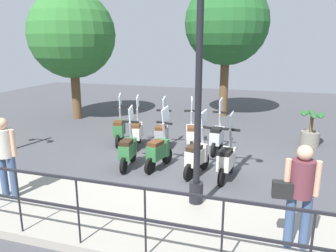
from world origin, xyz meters
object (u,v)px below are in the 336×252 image
object	(u,v)px
scooter_far_1	(191,134)
potted_palm	(310,132)
scooter_near_0	(227,159)
scooter_near_3	(128,149)
pedestrian_distant	(5,151)
pedestrian_with_bag	(299,189)
lamp_post_near	(198,100)
scooter_far_2	(162,134)
scooter_far_3	(137,132)
scooter_near_2	(159,150)
scooter_far_0	(217,136)
scooter_near_1	(197,156)
tree_distant	(227,23)
tree_large	(72,35)
scooter_far_4	(119,129)

from	to	relation	value
scooter_far_1	potted_palm	bearing A→B (deg)	-80.43
scooter_near_0	scooter_near_3	world-z (taller)	same
pedestrian_distant	pedestrian_with_bag	bearing A→B (deg)	85.21
lamp_post_near	potted_palm	distance (m)	5.73
scooter_far_2	scooter_far_3	world-z (taller)	same
pedestrian_with_bag	scooter_near_2	distance (m)	4.10
pedestrian_distant	scooter_far_0	xyz separation A→B (m)	(4.26, -3.43, -0.60)
scooter_near_1	scooter_far_2	distance (m)	2.07
scooter_near_3	scooter_far_2	world-z (taller)	same
scooter_far_1	scooter_far_2	bearing A→B (deg)	89.07
scooter_far_1	pedestrian_distant	bearing A→B (deg)	133.34
scooter_near_0	scooter_far_2	xyz separation A→B (m)	(1.59, 2.10, 0.00)
lamp_post_near	potted_palm	size ratio (longest dim) A/B	4.18
scooter_near_1	scooter_far_1	distance (m)	1.82
tree_distant	lamp_post_near	bearing A→B (deg)	-175.46
tree_distant	scooter_far_3	xyz separation A→B (m)	(-5.19, 1.88, -3.34)
pedestrian_distant	scooter_far_0	world-z (taller)	pedestrian_distant
pedestrian_with_bag	scooter_far_0	size ratio (longest dim) A/B	1.03
scooter_near_2	scooter_far_0	distance (m)	2.06
scooter_near_3	pedestrian_with_bag	bearing A→B (deg)	-130.57
scooter_far_0	scooter_far_2	bearing A→B (deg)	102.74
scooter_far_3	scooter_far_0	bearing A→B (deg)	-97.96
tree_distant	scooter_near_2	bearing A→B (deg)	174.18
tree_large	scooter_near_0	xyz separation A→B (m)	(-4.42, -6.74, -2.88)
scooter_near_2	scooter_far_4	size ratio (longest dim) A/B	1.00
scooter_near_2	scooter_far_4	xyz separation A→B (m)	(1.60, 1.84, 0.00)
scooter_far_2	scooter_far_3	size ratio (longest dim) A/B	1.00
scooter_far_1	scooter_far_3	size ratio (longest dim) A/B	1.00
pedestrian_with_bag	tree_distant	world-z (taller)	tree_distant
pedestrian_with_bag	scooter_near_2	world-z (taller)	pedestrian_with_bag
potted_palm	scooter_near_2	distance (m)	4.95
tree_distant	scooter_far_2	size ratio (longest dim) A/B	3.61
tree_distant	scooter_near_3	world-z (taller)	tree_distant
potted_palm	scooter_far_3	world-z (taller)	scooter_far_3
tree_distant	scooter_far_1	world-z (taller)	tree_distant
scooter_far_0	tree_large	bearing A→B (deg)	71.63
scooter_near_0	pedestrian_with_bag	bearing A→B (deg)	-145.29
tree_large	scooter_near_1	xyz separation A→B (m)	(-4.36, -6.03, -2.88)
scooter_near_1	scooter_near_2	size ratio (longest dim) A/B	1.00
pedestrian_distant	scooter_far_1	xyz separation A→B (m)	(4.22, -2.68, -0.60)
scooter_far_3	lamp_post_near	bearing A→B (deg)	-154.77
lamp_post_near	scooter_near_1	xyz separation A→B (m)	(1.66, 0.35, -1.64)
lamp_post_near	pedestrian_with_bag	bearing A→B (deg)	-118.59
scooter_far_0	scooter_far_2	size ratio (longest dim) A/B	1.00
scooter_far_1	scooter_near_2	bearing A→B (deg)	150.35
potted_palm	pedestrian_distant	bearing A→B (deg)	133.28
lamp_post_near	scooter_far_3	size ratio (longest dim) A/B	2.88
pedestrian_distant	scooter_far_3	world-z (taller)	pedestrian_distant
potted_palm	scooter_near_0	bearing A→B (deg)	147.06
tree_distant	scooter_near_2	size ratio (longest dim) A/B	3.61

